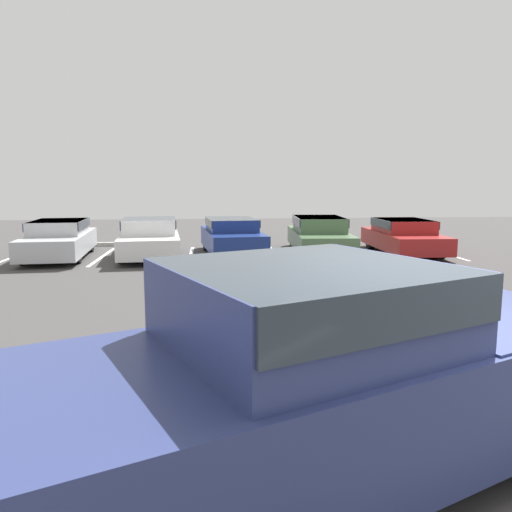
# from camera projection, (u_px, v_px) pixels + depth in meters

# --- Properties ---
(ground_plane) EXTENTS (60.00, 60.00, 0.00)m
(ground_plane) POSITION_uv_depth(u_px,v_px,m) (444.00, 470.00, 4.24)
(ground_plane) COLOR #423F3F
(stall_stripe_a) EXTENTS (0.12, 4.20, 0.01)m
(stall_stripe_a) POSITION_uv_depth(u_px,v_px,m) (11.00, 258.00, 16.21)
(stall_stripe_a) COLOR white
(stall_stripe_a) RESTS_ON ground_plane
(stall_stripe_b) EXTENTS (0.12, 4.20, 0.01)m
(stall_stripe_b) POSITION_uv_depth(u_px,v_px,m) (103.00, 256.00, 16.48)
(stall_stripe_b) COLOR white
(stall_stripe_b) RESTS_ON ground_plane
(stall_stripe_c) EXTENTS (0.12, 4.20, 0.01)m
(stall_stripe_c) POSITION_uv_depth(u_px,v_px,m) (191.00, 255.00, 16.75)
(stall_stripe_c) COLOR white
(stall_stripe_c) RESTS_ON ground_plane
(stall_stripe_d) EXTENTS (0.12, 4.20, 0.01)m
(stall_stripe_d) POSITION_uv_depth(u_px,v_px,m) (276.00, 254.00, 17.03)
(stall_stripe_d) COLOR white
(stall_stripe_d) RESTS_ON ground_plane
(stall_stripe_e) EXTENTS (0.12, 4.20, 0.01)m
(stall_stripe_e) POSITION_uv_depth(u_px,v_px,m) (359.00, 253.00, 17.30)
(stall_stripe_e) COLOR white
(stall_stripe_e) RESTS_ON ground_plane
(stall_stripe_f) EXTENTS (0.12, 4.20, 0.01)m
(stall_stripe_f) POSITION_uv_depth(u_px,v_px,m) (439.00, 252.00, 17.57)
(stall_stripe_f) COLOR white
(stall_stripe_f) RESTS_ON ground_plane
(pickup_truck) EXTENTS (5.86, 4.09, 1.81)m
(pickup_truck) POSITION_uv_depth(u_px,v_px,m) (335.00, 372.00, 4.04)
(pickup_truck) COLOR navy
(pickup_truck) RESTS_ON ground_plane
(parked_sedan_a) EXTENTS (2.09, 4.60, 1.22)m
(parked_sedan_a) POSITION_uv_depth(u_px,v_px,m) (59.00, 238.00, 16.10)
(parked_sedan_a) COLOR #B7BABF
(parked_sedan_a) RESTS_ON ground_plane
(parked_sedan_b) EXTENTS (2.23, 4.54, 1.26)m
(parked_sedan_b) POSITION_uv_depth(u_px,v_px,m) (150.00, 236.00, 16.34)
(parked_sedan_b) COLOR silver
(parked_sedan_b) RESTS_ON ground_plane
(parked_sedan_c) EXTENTS (2.13, 4.40, 1.23)m
(parked_sedan_c) POSITION_uv_depth(u_px,v_px,m) (232.00, 235.00, 16.81)
(parked_sedan_c) COLOR navy
(parked_sedan_c) RESTS_ON ground_plane
(parked_sedan_d) EXTENTS (2.07, 4.80, 1.25)m
(parked_sedan_d) POSITION_uv_depth(u_px,v_px,m) (319.00, 234.00, 17.17)
(parked_sedan_d) COLOR #4C6B47
(parked_sedan_d) RESTS_ON ground_plane
(parked_sedan_e) EXTENTS (1.92, 4.34, 1.17)m
(parked_sedan_e) POSITION_uv_depth(u_px,v_px,m) (403.00, 235.00, 17.13)
(parked_sedan_e) COLOR maroon
(parked_sedan_e) RESTS_ON ground_plane
(wheel_stop_curb) EXTENTS (1.96, 0.20, 0.14)m
(wheel_stop_curb) POSITION_uv_depth(u_px,v_px,m) (120.00, 244.00, 19.24)
(wheel_stop_curb) COLOR #B7B2A8
(wheel_stop_curb) RESTS_ON ground_plane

